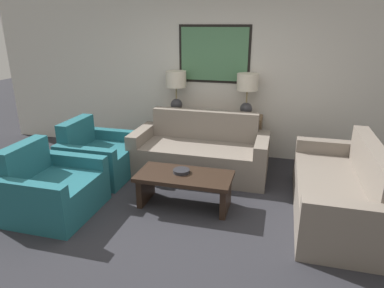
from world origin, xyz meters
TOP-DOWN VIEW (x-y plane):
  - ground_plane at (0.00, 0.00)m, footprint 20.00×20.00m
  - back_wall at (0.00, 2.48)m, footprint 8.11×0.12m
  - console_table at (0.00, 2.21)m, footprint 1.70×0.40m
  - table_lamp_left at (-0.59, 2.21)m, footprint 0.33×0.33m
  - table_lamp_right at (0.59, 2.21)m, footprint 0.33×0.33m
  - couch_by_back_wall at (0.00, 1.51)m, footprint 2.01×0.87m
  - couch_by_side at (1.86, 0.71)m, footprint 0.87×2.01m
  - coffee_table at (0.05, 0.47)m, footprint 1.17×0.57m
  - decorative_bowl at (0.00, 0.52)m, footprint 0.21×0.21m
  - armchair_near_back_wall at (-1.44, 1.03)m, footprint 0.92×0.99m
  - armchair_near_camera at (-1.44, -0.08)m, footprint 0.92×0.99m

SIDE VIEW (x-z plane):
  - ground_plane at x=0.00m, z-range 0.00..0.00m
  - armchair_near_back_wall at x=-1.44m, z-range -0.14..0.71m
  - armchair_near_camera at x=-1.44m, z-range -0.14..0.71m
  - couch_by_back_wall at x=0.00m, z-range -0.15..0.76m
  - couch_by_side at x=1.86m, z-range -0.15..0.76m
  - coffee_table at x=0.05m, z-range 0.10..0.53m
  - console_table at x=0.00m, z-range 0.00..0.76m
  - decorative_bowl at x=0.00m, z-range 0.43..0.47m
  - table_lamp_left at x=-0.59m, z-range 0.87..1.55m
  - table_lamp_right at x=0.59m, z-range 0.87..1.55m
  - back_wall at x=0.00m, z-range 0.01..2.66m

